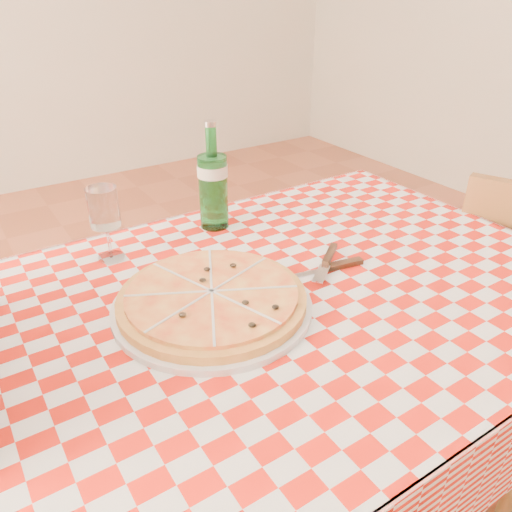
% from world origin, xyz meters
% --- Properties ---
extents(dining_table, '(1.20, 0.80, 0.75)m').
position_xyz_m(dining_table, '(0.00, 0.00, 0.66)').
color(dining_table, brown).
rests_on(dining_table, ground).
extents(tablecloth, '(1.30, 0.90, 0.01)m').
position_xyz_m(tablecloth, '(0.00, 0.00, 0.75)').
color(tablecloth, '#B2150B').
rests_on(tablecloth, dining_table).
extents(pizza_plate, '(0.48, 0.48, 0.05)m').
position_xyz_m(pizza_plate, '(-0.14, 0.02, 0.78)').
color(pizza_plate, '#BC873E').
rests_on(pizza_plate, tablecloth).
extents(water_bottle, '(0.08, 0.08, 0.27)m').
position_xyz_m(water_bottle, '(0.04, 0.34, 0.89)').
color(water_bottle, '#196626').
rests_on(water_bottle, tablecloth).
extents(wine_glass, '(0.07, 0.07, 0.17)m').
position_xyz_m(wine_glass, '(-0.24, 0.32, 0.84)').
color(wine_glass, white).
rests_on(wine_glass, tablecloth).
extents(cutlery, '(0.28, 0.25, 0.02)m').
position_xyz_m(cutlery, '(0.13, 0.01, 0.77)').
color(cutlery, silver).
rests_on(cutlery, tablecloth).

